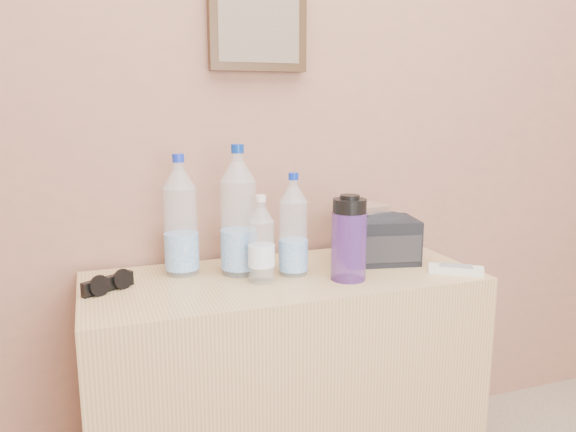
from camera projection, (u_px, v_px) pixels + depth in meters
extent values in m
plane|color=#855D4D|center=(297.00, 48.00, 1.75)|extent=(4.00, 0.00, 4.00)
cube|color=tan|center=(284.00, 387.00, 1.67)|extent=(1.12, 0.46, 0.70)
cylinder|color=silver|center=(181.00, 222.00, 1.59)|extent=(0.09, 0.09, 0.30)
cylinder|color=#132AB3|center=(178.00, 158.00, 1.56)|extent=(0.03, 0.03, 0.02)
cylinder|color=silver|center=(239.00, 218.00, 1.59)|extent=(0.10, 0.10, 0.32)
cylinder|color=navy|center=(237.00, 149.00, 1.55)|extent=(0.04, 0.04, 0.02)
cylinder|color=#C2DAF8|center=(293.00, 231.00, 1.59)|extent=(0.08, 0.08, 0.26)
cylinder|color=#0A29AD|center=(293.00, 176.00, 1.56)|extent=(0.03, 0.03, 0.02)
cylinder|color=#ADC9D8|center=(261.00, 245.00, 1.53)|extent=(0.07, 0.07, 0.21)
cylinder|color=silver|center=(261.00, 198.00, 1.50)|extent=(0.03, 0.03, 0.02)
cylinder|color=#5E3096|center=(349.00, 246.00, 1.55)|extent=(0.10, 0.10, 0.19)
cylinder|color=black|center=(350.00, 204.00, 1.53)|extent=(0.09, 0.09, 0.05)
cube|color=silver|center=(456.00, 270.00, 1.62)|extent=(0.15, 0.13, 0.02)
cube|color=silver|center=(368.00, 208.00, 1.73)|extent=(0.12, 0.11, 0.02)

